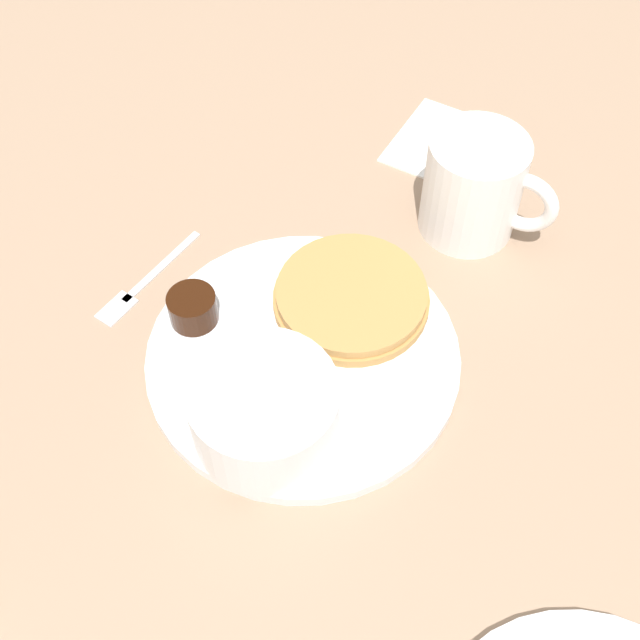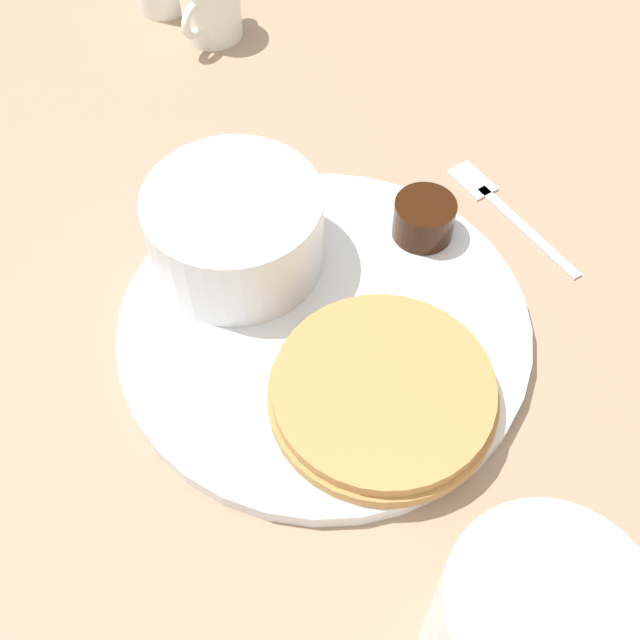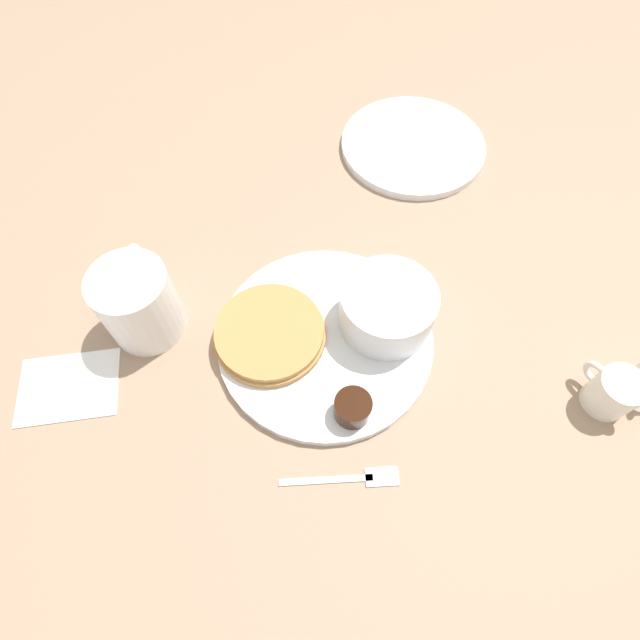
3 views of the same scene
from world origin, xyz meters
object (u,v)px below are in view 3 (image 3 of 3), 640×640
object	(u,v)px
plate	(325,339)
creamer_pitcher_near	(613,392)
fork	(353,478)
bowl	(387,307)
coffee_mug	(139,302)

from	to	relation	value
plate	creamer_pitcher_near	xyz separation A→B (m)	(-0.32, 0.08, 0.02)
creamer_pitcher_near	fork	world-z (taller)	creamer_pitcher_near
plate	fork	world-z (taller)	plate
creamer_pitcher_near	plate	bearing A→B (deg)	-13.85
bowl	coffee_mug	size ratio (longest dim) A/B	0.91
plate	bowl	bearing A→B (deg)	-162.85
bowl	coffee_mug	xyz separation A→B (m)	(0.29, -0.00, 0.01)
coffee_mug	fork	xyz separation A→B (m)	(-0.25, 0.19, -0.05)
creamer_pitcher_near	coffee_mug	bearing A→B (deg)	-11.02
plate	creamer_pitcher_near	world-z (taller)	creamer_pitcher_near
creamer_pitcher_near	fork	bearing A→B (deg)	16.71
bowl	coffee_mug	bearing A→B (deg)	-0.66
bowl	fork	size ratio (longest dim) A/B	0.86
coffee_mug	bowl	bearing A→B (deg)	179.34
fork	bowl	bearing A→B (deg)	-103.47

